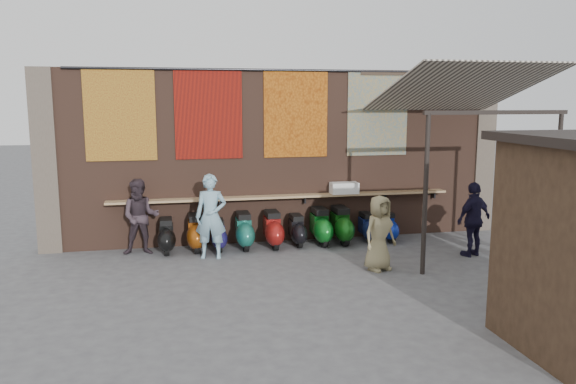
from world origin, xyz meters
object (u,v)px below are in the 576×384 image
at_px(scooter_stool_5, 297,230).
at_px(shopper_tan, 379,233).
at_px(shelf_box, 344,188).
at_px(scooter_stool_0, 167,236).
at_px(scooter_stool_7, 341,225).
at_px(diner_right, 141,217).
at_px(scooter_stool_9, 387,227).
at_px(shopper_grey, 531,226).
at_px(scooter_stool_2, 218,235).
at_px(scooter_stool_3, 244,231).
at_px(diner_left, 211,216).
at_px(scooter_stool_1, 196,233).
at_px(scooter_stool_8, 367,227).
at_px(scooter_stool_4, 273,230).
at_px(scooter_stool_6, 320,227).
at_px(shopper_navy, 474,219).

relative_size(scooter_stool_5, shopper_tan, 0.50).
bearing_deg(shelf_box, shopper_tan, -91.55).
bearing_deg(shopper_tan, scooter_stool_0, 129.86).
bearing_deg(scooter_stool_7, diner_right, 179.82).
height_order(scooter_stool_9, shopper_grey, shopper_grey).
bearing_deg(scooter_stool_2, scooter_stool_3, -0.16).
bearing_deg(scooter_stool_9, diner_right, 179.80).
bearing_deg(scooter_stool_7, diner_left, -169.15).
bearing_deg(scooter_stool_3, shopper_grey, -25.92).
xyz_separation_m(scooter_stool_7, shopper_tan, (0.09, -2.16, 0.32)).
xyz_separation_m(scooter_stool_3, shopper_tan, (2.37, -2.16, 0.34)).
distance_m(scooter_stool_1, scooter_stool_9, 4.50).
relative_size(scooter_stool_7, shopper_grey, 0.53).
height_order(scooter_stool_0, scooter_stool_7, scooter_stool_7).
bearing_deg(scooter_stool_8, scooter_stool_5, -179.47).
bearing_deg(scooter_stool_8, diner_right, -179.79).
bearing_deg(scooter_stool_3, scooter_stool_9, -0.24).
distance_m(scooter_stool_4, scooter_stool_9, 2.78).
relative_size(diner_left, shopper_tan, 1.20).
distance_m(shelf_box, scooter_stool_8, 1.08).
height_order(scooter_stool_5, scooter_stool_6, scooter_stool_6).
distance_m(scooter_stool_1, scooter_stool_4, 1.73).
distance_m(scooter_stool_0, diner_left, 1.23).
xyz_separation_m(shopper_grey, shopper_tan, (-3.02, 0.46, -0.09)).
relative_size(scooter_stool_7, shopper_navy, 0.56).
bearing_deg(scooter_stool_3, scooter_stool_1, 177.13).
xyz_separation_m(scooter_stool_1, diner_right, (-1.17, -0.05, 0.42)).
bearing_deg(scooter_stool_1, shopper_tan, -32.79).
xyz_separation_m(scooter_stool_5, diner_right, (-3.46, -0.00, 0.47)).
bearing_deg(scooter_stool_4, scooter_stool_1, 176.93).
relative_size(scooter_stool_1, scooter_stool_2, 1.18).
distance_m(scooter_stool_3, diner_right, 2.27).
distance_m(scooter_stool_5, diner_left, 2.16).
height_order(scooter_stool_3, shopper_navy, shopper_navy).
bearing_deg(scooter_stool_1, scooter_stool_4, -3.07).
bearing_deg(shopper_navy, scooter_stool_7, -53.20).
height_order(scooter_stool_2, shopper_tan, shopper_tan).
bearing_deg(scooter_stool_6, scooter_stool_0, 179.71).
xyz_separation_m(scooter_stool_4, diner_left, (-1.43, -0.56, 0.48)).
relative_size(scooter_stool_9, shopper_tan, 0.49).
xyz_separation_m(scooter_stool_1, scooter_stool_2, (0.50, -0.05, -0.06)).
bearing_deg(shopper_tan, scooter_stool_9, 41.79).
bearing_deg(scooter_stool_1, scooter_stool_0, -176.20).
xyz_separation_m(scooter_stool_7, diner_right, (-4.52, 0.01, 0.40)).
relative_size(shopper_grey, shopper_tan, 1.13).
distance_m(diner_left, shopper_tan, 3.52).
bearing_deg(scooter_stool_9, scooter_stool_4, -179.50).
relative_size(scooter_stool_0, shopper_tan, 0.53).
bearing_deg(scooter_stool_9, shopper_navy, -51.57).
height_order(scooter_stool_7, scooter_stool_9, scooter_stool_7).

